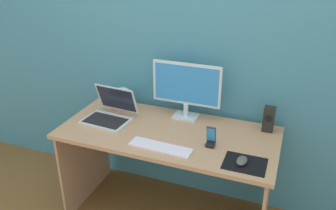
# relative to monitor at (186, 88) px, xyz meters

# --- Properties ---
(wall_back) EXTENTS (6.00, 0.04, 2.50)m
(wall_back) POSITION_rel_monitor_xyz_m (-0.05, 0.16, 0.26)
(wall_back) COLOR teal
(wall_back) RESTS_ON ground_plane
(desk) EXTENTS (1.50, 0.70, 0.75)m
(desk) POSITION_rel_monitor_xyz_m (-0.05, -0.25, -0.39)
(desk) COLOR tan
(desk) RESTS_ON ground_plane
(monitor) EXTENTS (0.51, 0.14, 0.42)m
(monitor) POSITION_rel_monitor_xyz_m (0.00, 0.00, 0.00)
(monitor) COLOR silver
(monitor) RESTS_ON desk
(speaker_right) EXTENTS (0.08, 0.07, 0.18)m
(speaker_right) POSITION_rel_monitor_xyz_m (0.59, 0.01, -0.15)
(speaker_right) COLOR black
(speaker_right) RESTS_ON desk
(laptop) EXTENTS (0.35, 0.33, 0.23)m
(laptop) POSITION_rel_monitor_xyz_m (-0.51, -0.23, -0.19)
(laptop) COLOR silver
(laptop) RESTS_ON desk
(fishbowl) EXTENTS (0.16, 0.16, 0.16)m
(fishbowl) POSITION_rel_monitor_xyz_m (-0.52, 0.00, -0.16)
(fishbowl) COLOR silver
(fishbowl) RESTS_ON desk
(keyboard_external) EXTENTS (0.41, 0.13, 0.01)m
(keyboard_external) POSITION_rel_monitor_xyz_m (-0.01, -0.47, -0.23)
(keyboard_external) COLOR white
(keyboard_external) RESTS_ON desk
(mousepad) EXTENTS (0.25, 0.20, 0.00)m
(mousepad) POSITION_rel_monitor_xyz_m (0.52, -0.45, -0.24)
(mousepad) COLOR black
(mousepad) RESTS_ON desk
(mouse) EXTENTS (0.07, 0.11, 0.04)m
(mouse) POSITION_rel_monitor_xyz_m (0.50, -0.46, -0.22)
(mouse) COLOR #4F4F49
(mouse) RESTS_ON mousepad
(phone_in_dock) EXTENTS (0.06, 0.06, 0.14)m
(phone_in_dock) POSITION_rel_monitor_xyz_m (0.28, -0.33, -0.19)
(phone_in_dock) COLOR black
(phone_in_dock) RESTS_ON desk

